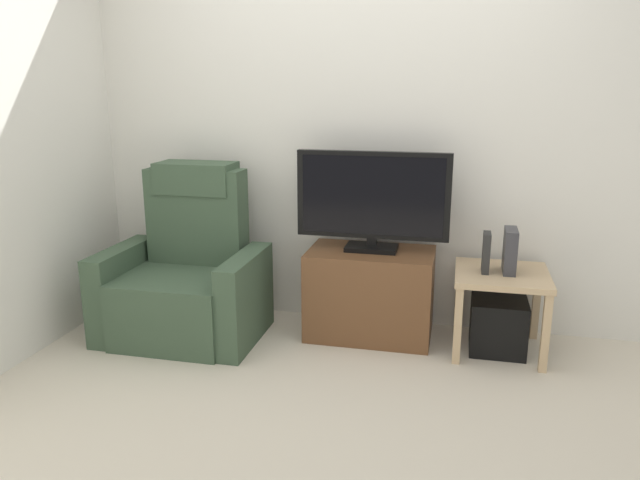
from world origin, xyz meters
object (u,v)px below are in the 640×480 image
at_px(tv_stand, 370,293).
at_px(television, 373,199).
at_px(side_table, 501,285).
at_px(subwoofer_box, 498,325).
at_px(book_upright, 486,253).
at_px(game_console, 510,251).
at_px(recliner_armchair, 187,277).

relative_size(tv_stand, television, 0.83).
xyz_separation_m(tv_stand, side_table, (0.79, -0.06, 0.13)).
distance_m(television, subwoofer_box, 1.07).
height_order(television, book_upright, television).
relative_size(tv_stand, game_console, 3.00).
xyz_separation_m(television, game_console, (0.82, -0.06, -0.26)).
bearing_deg(tv_stand, television, 90.00).
relative_size(subwoofer_box, game_console, 1.25).
bearing_deg(recliner_armchair, game_console, 1.41).
bearing_deg(side_table, recliner_armchair, -175.31).
xyz_separation_m(tv_stand, game_console, (0.82, -0.05, 0.34)).
distance_m(recliner_armchair, book_upright, 1.86).
bearing_deg(book_upright, subwoofer_box, 11.31).
bearing_deg(recliner_armchair, tv_stand, 7.05).
bearing_deg(side_table, subwoofer_box, 45.00).
distance_m(tv_stand, side_table, 0.80).
bearing_deg(television, recliner_armchair, -168.56).
distance_m(book_upright, game_console, 0.14).
xyz_separation_m(recliner_armchair, side_table, (1.94, 0.16, 0.04)).
relative_size(book_upright, game_console, 0.91).
bearing_deg(side_table, tv_stand, 176.00).
bearing_deg(book_upright, television, 172.23).
relative_size(television, book_upright, 3.98).
distance_m(subwoofer_box, game_console, 0.47).
bearing_deg(game_console, television, 175.56).
relative_size(television, recliner_armchair, 0.87).
distance_m(tv_stand, game_console, 0.89).
bearing_deg(book_upright, side_table, 11.31).
bearing_deg(side_table, book_upright, -168.69).
relative_size(side_table, book_upright, 2.27).
relative_size(television, subwoofer_box, 2.91).
height_order(book_upright, game_console, game_console).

